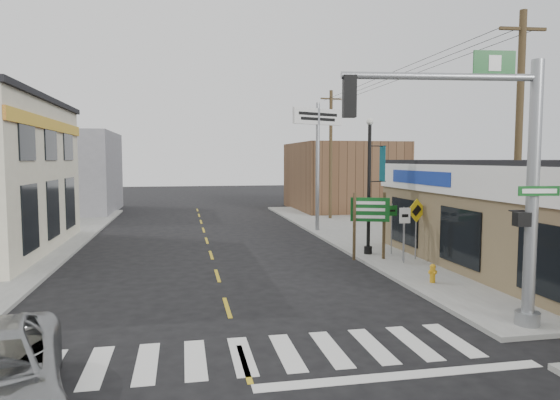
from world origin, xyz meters
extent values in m
plane|color=black|center=(0.00, 0.00, 0.00)|extent=(140.00, 140.00, 0.00)
cube|color=gray|center=(9.00, 13.00, 0.07)|extent=(6.00, 38.00, 0.13)
cube|color=gold|center=(0.00, 8.00, 0.01)|extent=(0.12, 56.00, 0.01)
cube|color=silver|center=(0.00, 0.40, 0.01)|extent=(11.00, 2.20, 0.01)
cube|color=brown|center=(12.00, 30.00, 2.80)|extent=(8.00, 10.00, 5.60)
cube|color=gray|center=(-11.00, 32.00, 3.20)|extent=(9.00, 10.00, 6.40)
cylinder|color=gray|center=(7.20, 0.69, 3.38)|extent=(0.30, 0.30, 6.51)
cylinder|color=gray|center=(4.81, 0.69, 6.20)|extent=(4.77, 0.17, 0.17)
cube|color=black|center=(2.63, 0.69, 5.72)|extent=(0.30, 0.24, 0.98)
cube|color=#0F4C18|center=(7.20, 0.47, 3.49)|extent=(1.03, 0.04, 0.24)
cube|color=#0F4C18|center=(6.12, 0.69, 6.53)|extent=(1.03, 0.05, 0.60)
cube|color=black|center=(6.95, 0.64, 2.79)|extent=(0.35, 0.28, 0.35)
cube|color=#4B3A22|center=(5.66, 9.16, 1.51)|extent=(0.10, 0.10, 2.76)
cube|color=#4B3A22|center=(6.94, 9.16, 1.51)|extent=(0.10, 0.10, 2.76)
cube|color=#085117|center=(6.30, 9.10, 2.20)|extent=(1.58, 0.05, 0.99)
cylinder|color=#C58C16|center=(6.97, 5.07, 0.38)|extent=(0.18, 0.18, 0.51)
sphere|color=#C58C16|center=(6.97, 5.07, 0.66)|extent=(0.20, 0.20, 0.20)
cylinder|color=gray|center=(8.20, 8.82, 1.28)|extent=(0.06, 0.06, 2.30)
cube|color=gold|center=(8.20, 8.79, 2.16)|extent=(0.98, 0.03, 0.98)
cylinder|color=black|center=(6.72, 10.32, 2.97)|extent=(0.15, 0.15, 5.67)
sphere|color=silver|center=(6.72, 10.32, 5.86)|extent=(0.31, 0.31, 0.31)
cube|color=#0B4854|center=(7.32, 10.32, 4.06)|extent=(0.02, 0.60, 1.53)
cylinder|color=gray|center=(6.50, 17.89, 3.80)|extent=(0.22, 0.22, 7.35)
cube|color=silver|center=(6.50, 17.89, 6.69)|extent=(3.46, 0.18, 0.92)
cylinder|color=black|center=(9.74, 3.26, 1.68)|extent=(0.19, 0.19, 3.11)
ellipsoid|color=black|center=(10.14, 7.24, 0.54)|extent=(1.08, 1.08, 0.81)
cylinder|color=#482E26|center=(9.12, 3.87, 4.47)|extent=(0.23, 0.23, 8.68)
cube|color=#482E26|center=(9.12, 3.87, 8.24)|extent=(1.51, 0.09, 0.09)
cylinder|color=#3C231D|center=(8.93, 23.31, 4.55)|extent=(0.23, 0.23, 8.84)
cube|color=#3C231D|center=(8.93, 23.31, 8.39)|extent=(1.54, 0.10, 0.10)
camera|label=1|loc=(-1.21, -10.05, 4.26)|focal=32.00mm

